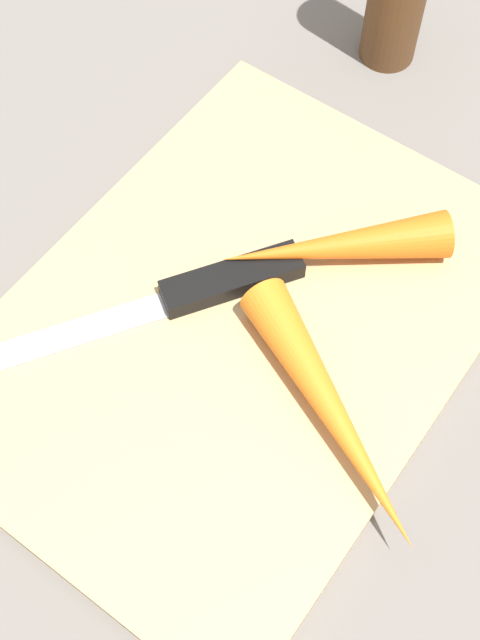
{
  "coord_description": "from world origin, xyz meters",
  "views": [
    {
      "loc": [
        0.2,
        0.15,
        0.46
      ],
      "look_at": [
        0.0,
        0.0,
        0.01
      ],
      "focal_mm": 47.22,
      "sensor_mm": 36.0,
      "label": 1
    }
  ],
  "objects_px": {
    "knife": "(212,286)",
    "carrot_long": "(332,412)",
    "cutting_board": "(240,325)",
    "carrot_short": "(335,247)"
  },
  "relations": [
    {
      "from": "cutting_board",
      "to": "carrot_long",
      "type": "xyz_separation_m",
      "value": [
        0.02,
        0.08,
        0.02
      ]
    },
    {
      "from": "knife",
      "to": "carrot_long",
      "type": "height_order",
      "value": "carrot_long"
    },
    {
      "from": "carrot_long",
      "to": "carrot_short",
      "type": "relative_size",
      "value": 1.2
    },
    {
      "from": "cutting_board",
      "to": "knife",
      "type": "relative_size",
      "value": 2.03
    },
    {
      "from": "cutting_board",
      "to": "carrot_long",
      "type": "bearing_deg",
      "value": 73.34
    },
    {
      "from": "carrot_long",
      "to": "carrot_short",
      "type": "distance_m",
      "value": 0.11
    },
    {
      "from": "cutting_board",
      "to": "knife",
      "type": "xyz_separation_m",
      "value": [
        -0.01,
        -0.03,
        0.01
      ]
    },
    {
      "from": "carrot_long",
      "to": "carrot_short",
      "type": "bearing_deg",
      "value": 149.63
    },
    {
      "from": "knife",
      "to": "carrot_long",
      "type": "bearing_deg",
      "value": 107.42
    },
    {
      "from": "cutting_board",
      "to": "knife",
      "type": "bearing_deg",
      "value": -104.41
    }
  ]
}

